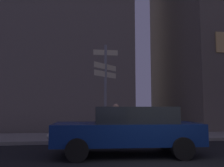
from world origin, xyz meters
TOP-DOWN VIEW (x-y plane):
  - sidewalk_kerb at (0.00, 6.38)m, footprint 40.00×3.22m
  - signpost at (-0.93, 5.28)m, footprint 1.12×1.12m
  - car_near_right at (-0.55, 2.29)m, footprint 4.69×2.12m
  - cyclist at (-0.75, 3.81)m, footprint 1.82×0.34m
  - building_left_block at (-4.55, 12.62)m, footprint 11.86×7.23m

SIDE VIEW (x-z plane):
  - sidewalk_kerb at x=0.00m, z-range 0.00..0.14m
  - cyclist at x=-0.75m, z-range -0.06..1.55m
  - car_near_right at x=-0.55m, z-range 0.06..1.56m
  - signpost at x=-0.93m, z-range 0.52..4.66m
  - building_left_block at x=-4.55m, z-range 0.00..13.62m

